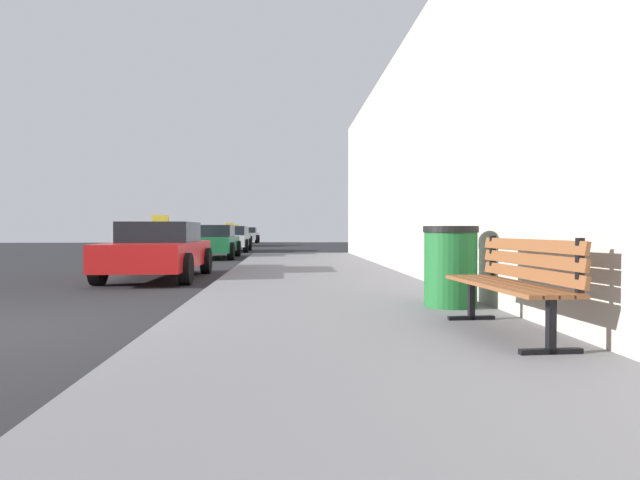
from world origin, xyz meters
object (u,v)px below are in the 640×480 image
(car_white, at_px, (229,238))
(car_silver, at_px, (247,235))
(car_red, at_px, (159,250))
(bench, at_px, (515,278))
(car_green, at_px, (212,241))
(car_yellow, at_px, (235,236))
(trash_bin, at_px, (450,266))

(car_white, xyz_separation_m, car_silver, (-0.40, 17.41, -0.00))
(car_red, bearing_deg, bench, 123.41)
(car_silver, bearing_deg, car_red, 90.72)
(car_green, relative_size, car_white, 1.05)
(bench, xyz_separation_m, car_red, (-4.92, 7.47, -0.02))
(car_green, xyz_separation_m, car_silver, (-0.41, 23.70, 0.00))
(car_white, height_order, car_yellow, same)
(trash_bin, bearing_deg, car_red, 130.53)
(car_yellow, xyz_separation_m, car_silver, (0.14, 8.27, -0.00))
(bench, relative_size, car_silver, 0.42)
(trash_bin, height_order, car_yellow, car_yellow)
(car_white, relative_size, car_yellow, 0.92)
(car_red, bearing_deg, trash_bin, 130.53)
(car_red, xyz_separation_m, car_green, (0.00, 8.68, -0.00))
(trash_bin, relative_size, car_red, 0.23)
(trash_bin, height_order, car_green, car_green)
(trash_bin, bearing_deg, car_green, 108.71)
(car_green, bearing_deg, car_silver, -89.01)
(bench, xyz_separation_m, trash_bin, (-0.05, 1.77, -0.01))
(bench, distance_m, car_white, 22.97)
(car_white, xyz_separation_m, car_yellow, (-0.54, 9.14, 0.00))
(bench, height_order, trash_bin, trash_bin)
(car_white, relative_size, car_silver, 0.94)
(bench, distance_m, car_red, 8.94)
(car_green, distance_m, car_yellow, 15.44)
(bench, relative_size, car_red, 0.43)
(car_green, xyz_separation_m, car_white, (-0.01, 6.29, 0.00))
(trash_bin, bearing_deg, car_yellow, 100.30)
(car_white, distance_m, car_silver, 17.41)
(car_green, height_order, car_white, car_white)
(car_red, relative_size, car_white, 1.05)
(trash_bin, xyz_separation_m, car_green, (-4.87, 14.38, -0.01))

